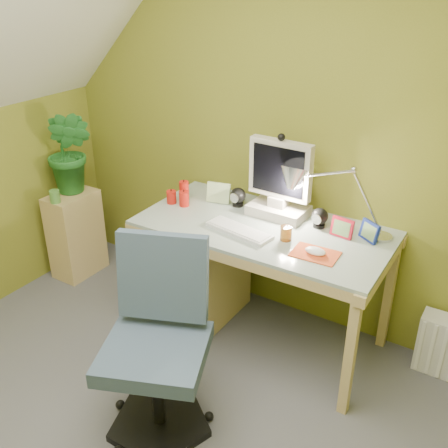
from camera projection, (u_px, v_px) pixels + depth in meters
The scene contains 18 objects.
wall_back at pixel (278, 134), 3.14m from camera, with size 3.20×0.01×2.40m, color olive.
desk at pixel (261, 283), 3.17m from camera, with size 1.44×0.72×0.77m, color tan, non-canonical shape.
monitor at pixel (280, 173), 3.01m from camera, with size 0.38×0.22×0.53m, color beige, non-canonical shape.
speaker_left at pixel (238, 197), 3.22m from camera, with size 0.10×0.10×0.12m, color black, non-canonical shape.
speaker_right at pixel (320, 218), 2.96m from camera, with size 0.10×0.10×0.11m, color black, non-canonical shape.
keyboard at pixel (239, 231), 2.92m from camera, with size 0.40×0.13×0.02m, color silver.
mousepad at pixel (315, 254), 2.71m from camera, with size 0.24×0.17×0.01m, color #D44B21.
mouse at pixel (315, 251), 2.70m from camera, with size 0.11×0.07×0.04m, color white.
amber_tumbler at pixel (286, 233), 2.83m from camera, with size 0.06×0.06×0.08m, color brown.
candle_cluster at pixel (180, 193), 3.26m from camera, with size 0.17×0.15×0.13m, color red, non-canonical shape.
photo_frame_red at pixel (342, 228), 2.86m from camera, with size 0.13×0.02×0.11m, color red.
photo_frame_blue at pixel (369, 231), 2.82m from camera, with size 0.13×0.02×0.11m, color navy.
photo_frame_green at pixel (219, 193), 3.26m from camera, with size 0.15×0.02×0.13m, color #C3DF99.
desk_lamp at pixel (356, 186), 2.78m from camera, with size 0.54×0.23×0.58m, color #ABABB0, non-canonical shape.
side_ledge at pixel (76, 234), 3.87m from camera, with size 0.24×0.37×0.64m, color tan.
potted_plant at pixel (70, 152), 3.63m from camera, with size 0.33×0.27×0.60m, color #226726.
green_cup at pixel (55, 196), 3.59m from camera, with size 0.07×0.07×0.09m, color #5A9B40.
task_chair at pixel (154, 350), 2.46m from camera, with size 0.55×0.55×0.99m, color #394A5D, non-canonical shape.
Camera 1 is at (1.37, -1.14, 2.13)m, focal length 42.00 mm.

